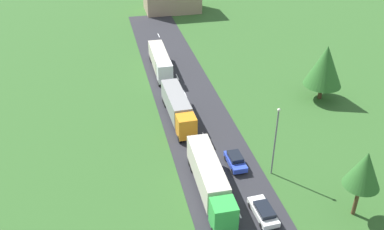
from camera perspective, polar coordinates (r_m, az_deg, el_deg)
name	(u,v)px	position (r m, az deg, el deg)	size (l,w,h in m)	color
truck_second	(210,179)	(46.52, 2.42, -8.57)	(2.65, 13.00, 3.74)	green
truck_third	(178,107)	(59.51, -1.91, 1.10)	(2.78, 12.18, 3.55)	orange
truck_fourth	(160,60)	(74.01, -4.30, 7.32)	(2.60, 12.28, 3.58)	white
car_third	(263,211)	(45.45, 9.59, -12.65)	(2.03, 4.49, 1.37)	white
car_fourth	(235,160)	(51.58, 5.86, -6.08)	(1.85, 3.97, 1.51)	blue
lamppost_second	(275,139)	(48.70, 11.13, -3.16)	(0.36, 0.36, 8.90)	slate
tree_oak	(325,66)	(66.60, 17.44, 6.32)	(5.72, 5.72, 8.66)	#513823
tree_birch	(364,170)	(45.14, 22.17, -6.81)	(3.65, 3.65, 7.92)	#513823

